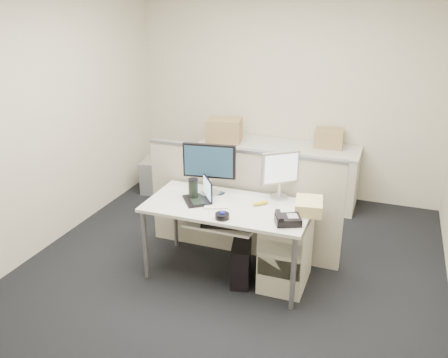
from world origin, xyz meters
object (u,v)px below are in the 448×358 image
at_px(laptop, 196,190).
at_px(desk_phone, 288,220).
at_px(monitor_main, 209,169).
at_px(desk, 228,211).

relative_size(laptop, desk_phone, 1.39).
height_order(monitor_main, desk_phone, monitor_main).
bearing_deg(monitor_main, laptop, -112.42).
xyz_separation_m(desk, desk_phone, (0.60, -0.18, 0.10)).
height_order(desk, laptop, laptop).
height_order(monitor_main, laptop, monitor_main).
bearing_deg(monitor_main, desk_phone, -31.34).
height_order(desk, desk_phone, desk_phone).
xyz_separation_m(laptop, desk_phone, (0.90, -0.16, -0.08)).
distance_m(laptop, desk_phone, 0.92).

